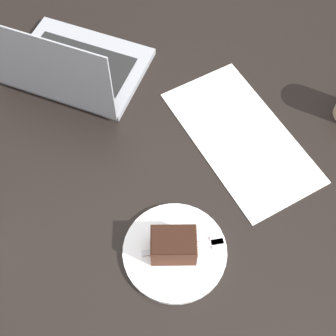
% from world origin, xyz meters
% --- Properties ---
extents(ground_plane, '(12.00, 12.00, 0.00)m').
position_xyz_m(ground_plane, '(0.00, 0.00, 0.00)').
color(ground_plane, '#4C4742').
extents(dining_table, '(1.40, 1.40, 0.74)m').
position_xyz_m(dining_table, '(0.00, 0.00, 0.65)').
color(dining_table, black).
rests_on(dining_table, ground_plane).
extents(paper_document, '(0.44, 0.28, 0.00)m').
position_xyz_m(paper_document, '(-0.17, -0.10, 0.74)').
color(paper_document, white).
rests_on(paper_document, dining_table).
extents(plate, '(0.21, 0.21, 0.01)m').
position_xyz_m(plate, '(-0.29, 0.21, 0.75)').
color(plate, white).
rests_on(plate, dining_table).
extents(cake_slice, '(0.11, 0.11, 0.06)m').
position_xyz_m(cake_slice, '(-0.29, 0.21, 0.79)').
color(cake_slice, '#472619').
rests_on(cake_slice, plate).
extents(fork, '(0.10, 0.16, 0.00)m').
position_xyz_m(fork, '(-0.31, 0.17, 0.76)').
color(fork, silver).
rests_on(fork, plate).
extents(laptop, '(0.41, 0.38, 0.23)m').
position_xyz_m(laptop, '(0.23, 0.10, 0.78)').
color(laptop, gray).
rests_on(laptop, dining_table).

